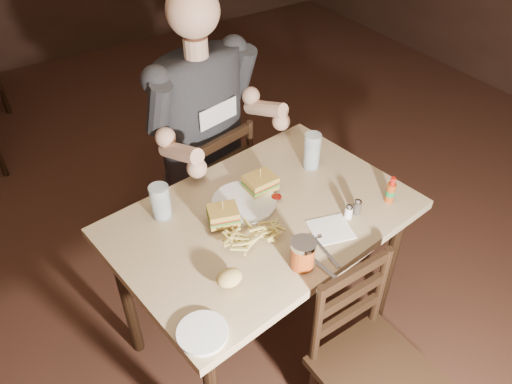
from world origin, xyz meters
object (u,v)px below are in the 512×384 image
diner (206,103)px  glass_right (312,151)px  glass_left (160,202)px  syrup_dispenser (303,254)px  main_table (263,230)px  chair_near (375,372)px  chair_far (206,189)px  dinner_plate (244,203)px  hot_sauce (391,190)px  side_plate (203,334)px

diner → glass_right: 0.53m
glass_left → glass_right: 0.69m
syrup_dispenser → main_table: bearing=76.2°
chair_near → chair_far: bearing=89.3°
main_table → diner: diner is taller
glass_left → dinner_plate: bearing=-21.6°
chair_far → diner: size_ratio=0.81×
dinner_plate → glass_right: size_ratio=1.53×
main_table → diner: (0.08, 0.60, 0.27)m
chair_near → glass_left: glass_left is taller
chair_near → glass_right: (0.26, 0.76, 0.44)m
glass_left → hot_sauce: bearing=-27.2°
glass_right → main_table: bearing=-156.8°
glass_left → side_plate: (-0.13, -0.57, -0.06)m
chair_near → glass_left: (-0.43, 0.82, 0.43)m
main_table → syrup_dispenser: (-0.03, -0.29, 0.14)m
main_table → side_plate: (-0.46, -0.36, 0.09)m
glass_right → chair_near: bearing=-108.6°
chair_near → diner: bearing=88.8°
chair_near → syrup_dispenser: (-0.13, 0.32, 0.42)m
syrup_dispenser → side_plate: bearing=-179.1°
glass_left → chair_far: bearing=47.7°
main_table → dinner_plate: 0.13m
diner → syrup_dispenser: (-0.12, -0.89, -0.13)m
dinner_plate → side_plate: 0.62m
diner → dinner_plate: diner is taller
diner → main_table: bearing=-110.4°
glass_left → side_plate: bearing=-102.4°
main_table → chair_near: 0.68m
chair_far → side_plate: chair_far is taller
main_table → diner: 0.66m
chair_near → dinner_plate: size_ratio=3.27×
chair_near → dinner_plate: bearing=98.5°
main_table → dinner_plate: (-0.03, 0.09, 0.09)m
hot_sauce → main_table: bearing=156.5°
chair_near → side_plate: 0.71m
glass_right → syrup_dispenser: glass_right is taller
hot_sauce → chair_far: bearing=115.0°
syrup_dispenser → dinner_plate: bearing=82.3°
dinner_plate → hot_sauce: size_ratio=2.14×
chair_near → side_plate: chair_near is taller
hot_sauce → chair_near: bearing=-133.0°
chair_far → glass_left: (-0.40, -0.44, 0.42)m
chair_near → glass_right: glass_right is taller
chair_near → hot_sauce: (0.38, 0.41, 0.42)m
chair_far → dinner_plate: chair_far is taller
diner → glass_right: size_ratio=6.32×
glass_left → side_plate: size_ratio=0.90×
chair_near → glass_left: 1.02m
glass_right → side_plate: size_ratio=1.05×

